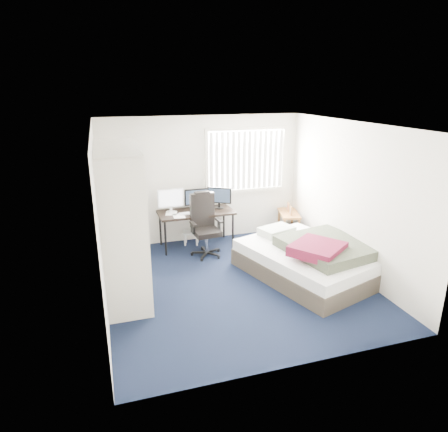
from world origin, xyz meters
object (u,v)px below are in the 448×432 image
desk (196,209)px  nightstand (289,215)px  office_chair (205,231)px  bed (311,259)px

desk → nightstand: desk is taller
office_chair → desk: bearing=97.6°
desk → bed: (1.51, -1.84, -0.45)m
desk → office_chair: bearing=-82.4°
nightstand → bed: bed is taller
nightstand → desk: bearing=178.9°
desk → bed: bearing=-50.7°
bed → office_chair: bearing=136.3°
desk → office_chair: 0.55m
desk → office_chair: size_ratio=1.24×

